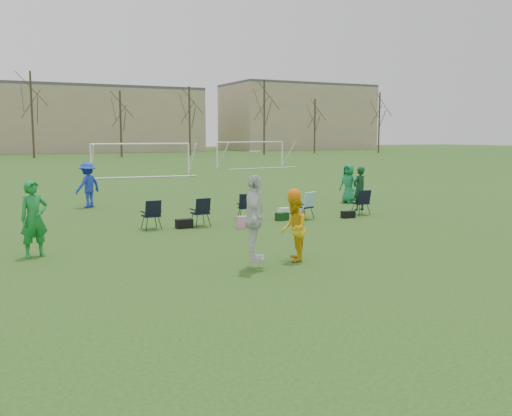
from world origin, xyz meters
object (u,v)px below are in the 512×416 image
fielder_green_near (34,219)px  goal_mid (141,150)px  fielder_blue (88,185)px  goal_right (251,147)px  fielder_green_far (348,184)px  center_contest (271,222)px

fielder_green_near → goal_mid: bearing=51.8°
fielder_blue → goal_mid: (6.95, 17.31, 0.97)m
fielder_blue → goal_right: 30.05m
fielder_blue → goal_mid: bearing=-145.4°
fielder_green_far → goal_right: size_ratio=0.24×
fielder_green_near → goal_right: size_ratio=0.27×
fielder_green_near → center_contest: (4.89, -3.52, 0.07)m
goal_right → goal_mid: bearing=-161.4°
fielder_green_near → fielder_blue: fielder_green_near is taller
fielder_green_far → center_contest: bearing=-60.8°
goal_right → fielder_green_near: bearing=-131.7°
fielder_green_near → fielder_green_far: bearing=5.6°
fielder_green_near → center_contest: 6.02m
goal_mid → center_contest: bearing=-95.5°
center_contest → goal_right: center_contest is taller
fielder_green_near → fielder_blue: size_ratio=1.02×
center_contest → goal_right: size_ratio=0.37×
fielder_green_near → goal_right: (21.95, 32.87, 0.95)m
center_contest → fielder_blue: bearing=98.2°
center_contest → fielder_green_far: bearing=46.7°
fielder_blue → center_contest: size_ratio=0.70×
center_contest → goal_mid: (5.06, 30.39, 0.88)m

